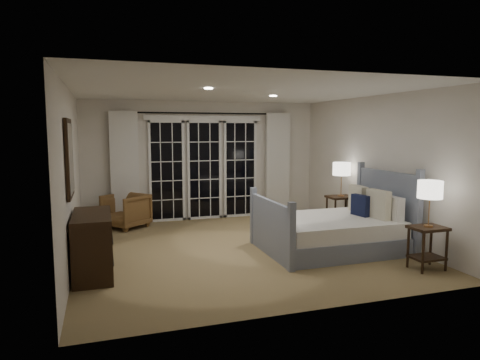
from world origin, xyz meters
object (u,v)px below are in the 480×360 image
object	(u,v)px
nightstand_right	(341,207)
lamp_left	(430,190)
bed	(334,230)
armchair	(126,211)
dresser	(93,244)
nightstand_left	(427,241)
lamp_right	(342,169)

from	to	relation	value
nightstand_right	lamp_left	world-z (taller)	lamp_left
bed	lamp_left	size ratio (longest dim) A/B	3.38
armchair	dresser	size ratio (longest dim) A/B	0.63
nightstand_left	lamp_left	distance (m)	0.71
nightstand_left	lamp_right	bearing A→B (deg)	86.87
lamp_left	lamp_right	bearing A→B (deg)	86.87
lamp_right	armchair	distance (m)	4.25
nightstand_right	lamp_right	world-z (taller)	lamp_right
lamp_left	lamp_right	xyz separation A→B (m)	(0.13, 2.46, 0.06)
nightstand_right	lamp_left	size ratio (longest dim) A/B	1.02
lamp_right	nightstand_right	bearing A→B (deg)	-159.44
lamp_right	dresser	distance (m)	4.73
armchair	bed	bearing A→B (deg)	10.73
nightstand_right	nightstand_left	bearing A→B (deg)	-93.13
bed	nightstand_left	distance (m)	1.44
lamp_right	nightstand_left	bearing A→B (deg)	-93.13
lamp_left	lamp_right	size ratio (longest dim) A/B	0.98
nightstand_right	bed	bearing A→B (deg)	-124.79
armchair	nightstand_right	bearing A→B (deg)	31.34
nightstand_left	lamp_left	world-z (taller)	lamp_left
lamp_right	armchair	world-z (taller)	lamp_right
nightstand_left	armchair	distance (m)	5.41
lamp_left	dresser	distance (m)	4.57
nightstand_left	armchair	xyz separation A→B (m)	(-3.79, 3.86, -0.06)
lamp_left	armchair	xyz separation A→B (m)	(-3.79, 3.86, -0.77)
lamp_left	dresser	bearing A→B (deg)	164.75
nightstand_right	armchair	world-z (taller)	armchair
nightstand_right	lamp_left	distance (m)	2.56
armchair	lamp_left	bearing A→B (deg)	5.41
nightstand_left	nightstand_right	size ratio (longest dim) A/B	0.93
bed	dresser	size ratio (longest dim) A/B	1.84
bed	nightstand_left	bearing A→B (deg)	-60.63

